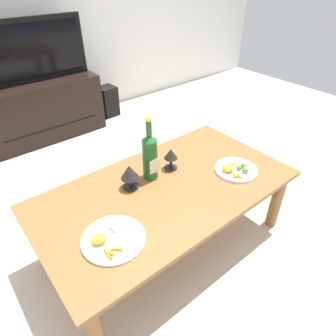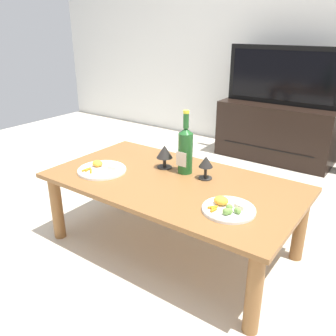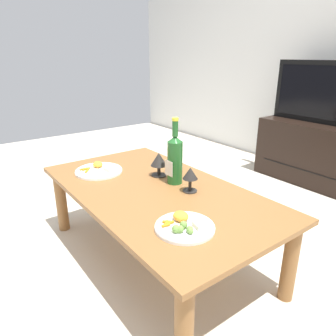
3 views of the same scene
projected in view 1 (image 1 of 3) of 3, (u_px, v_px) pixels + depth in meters
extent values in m
plane|color=beige|center=(167.00, 241.00, 1.83)|extent=(6.40, 6.40, 0.00)
cube|color=brown|center=(166.00, 189.00, 1.59)|extent=(1.39, 0.76, 0.03)
cylinder|color=brown|center=(95.00, 332.00, 1.19)|extent=(0.07, 0.07, 0.41)
cylinder|color=brown|center=(276.00, 200.00, 1.84)|extent=(0.07, 0.07, 0.41)
cylinder|color=brown|center=(39.00, 239.00, 1.59)|extent=(0.07, 0.07, 0.41)
cylinder|color=brown|center=(205.00, 157.00, 2.24)|extent=(0.07, 0.07, 0.41)
cube|color=black|center=(42.00, 110.00, 2.79)|extent=(1.08, 0.44, 0.54)
cube|color=black|center=(53.00, 128.00, 2.72)|extent=(0.86, 0.01, 0.01)
cube|color=black|center=(26.00, 51.00, 2.49)|extent=(1.03, 0.04, 0.52)
cube|color=black|center=(27.00, 52.00, 2.47)|extent=(0.95, 0.01, 0.44)
cube|color=black|center=(108.00, 101.00, 3.24)|extent=(0.20, 0.20, 0.32)
cylinder|color=#1E5923|center=(150.00, 159.00, 1.59)|extent=(0.08, 0.08, 0.24)
cone|color=#1E5923|center=(149.00, 138.00, 1.52)|extent=(0.08, 0.08, 0.04)
cylinder|color=#1E5923|center=(149.00, 128.00, 1.49)|extent=(0.03, 0.03, 0.08)
cylinder|color=yellow|center=(148.00, 119.00, 1.46)|extent=(0.03, 0.03, 0.02)
cube|color=silver|center=(155.00, 166.00, 1.58)|extent=(0.07, 0.00, 0.08)
cylinder|color=black|center=(131.00, 187.00, 1.58)|extent=(0.09, 0.09, 0.01)
cylinder|color=black|center=(130.00, 182.00, 1.56)|extent=(0.02, 0.02, 0.06)
cone|color=black|center=(129.00, 172.00, 1.53)|extent=(0.10, 0.10, 0.08)
cylinder|color=black|center=(171.00, 168.00, 1.73)|extent=(0.08, 0.08, 0.01)
cylinder|color=black|center=(171.00, 163.00, 1.71)|extent=(0.02, 0.02, 0.06)
cone|color=black|center=(171.00, 154.00, 1.67)|extent=(0.08, 0.08, 0.06)
cylinder|color=white|center=(113.00, 239.00, 1.28)|extent=(0.28, 0.28, 0.01)
torus|color=white|center=(113.00, 238.00, 1.28)|extent=(0.28, 0.28, 0.01)
ellipsoid|color=orange|center=(99.00, 239.00, 1.25)|extent=(0.07, 0.06, 0.04)
cube|color=beige|center=(117.00, 225.00, 1.33)|extent=(0.07, 0.06, 0.02)
cylinder|color=orange|center=(109.00, 252.00, 1.21)|extent=(0.02, 0.05, 0.01)
cylinder|color=orange|center=(108.00, 255.00, 1.20)|extent=(0.01, 0.05, 0.01)
cylinder|color=orange|center=(117.00, 249.00, 1.22)|extent=(0.05, 0.04, 0.01)
cylinder|color=white|center=(236.00, 170.00, 1.70)|extent=(0.25, 0.25, 0.01)
torus|color=white|center=(236.00, 169.00, 1.70)|extent=(0.25, 0.25, 0.01)
ellipsoid|color=orange|center=(228.00, 168.00, 1.68)|extent=(0.07, 0.06, 0.04)
cube|color=beige|center=(235.00, 162.00, 1.74)|extent=(0.06, 0.06, 0.02)
cylinder|color=orange|center=(235.00, 175.00, 1.65)|extent=(0.02, 0.04, 0.01)
cylinder|color=orange|center=(234.00, 176.00, 1.64)|extent=(0.03, 0.03, 0.01)
cylinder|color=orange|center=(237.00, 176.00, 1.63)|extent=(0.03, 0.04, 0.01)
cylinder|color=orange|center=(240.00, 176.00, 1.63)|extent=(0.02, 0.04, 0.01)
sphere|color=olive|center=(245.00, 169.00, 1.68)|extent=(0.03, 0.03, 0.03)
sphere|color=olive|center=(243.00, 165.00, 1.71)|extent=(0.03, 0.03, 0.03)
sphere|color=olive|center=(245.00, 165.00, 1.71)|extent=(0.03, 0.03, 0.03)
sphere|color=olive|center=(246.00, 170.00, 1.66)|extent=(0.03, 0.03, 0.03)
sphere|color=olive|center=(239.00, 167.00, 1.69)|extent=(0.03, 0.03, 0.03)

